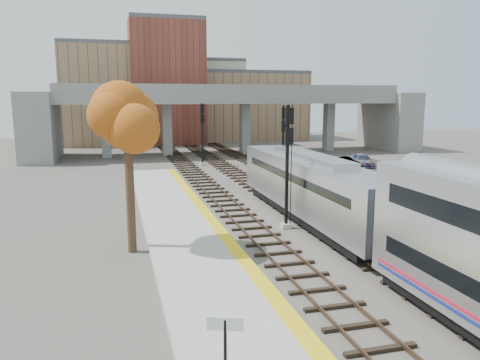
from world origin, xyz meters
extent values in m
plane|color=#47423D|center=(0.00, 0.00, 0.00)|extent=(160.00, 160.00, 0.00)
cube|color=#9E9E99|center=(-7.25, 0.00, 0.17)|extent=(4.50, 60.00, 0.35)
cube|color=yellow|center=(-5.35, 0.00, 0.35)|extent=(0.70, 60.00, 0.01)
cube|color=black|center=(-3.20, 12.50, 0.07)|extent=(2.50, 95.00, 0.14)
cube|color=brown|center=(-3.92, 12.50, 0.18)|extent=(0.07, 95.00, 0.14)
cube|color=brown|center=(-2.48, 12.50, 0.18)|extent=(0.07, 95.00, 0.14)
cube|color=black|center=(1.00, 12.50, 0.07)|extent=(2.50, 95.00, 0.14)
cube|color=brown|center=(0.28, 12.50, 0.18)|extent=(0.07, 95.00, 0.14)
cube|color=brown|center=(1.72, 12.50, 0.18)|extent=(0.07, 95.00, 0.14)
cube|color=black|center=(5.00, 12.50, 0.07)|extent=(2.50, 95.00, 0.14)
cube|color=brown|center=(4.28, 12.50, 0.18)|extent=(0.07, 95.00, 0.14)
cube|color=brown|center=(5.72, 12.50, 0.18)|extent=(0.07, 95.00, 0.14)
cube|color=slate|center=(5.00, 45.00, 7.75)|extent=(46.00, 10.00, 1.50)
cube|color=slate|center=(5.00, 40.20, 9.00)|extent=(46.00, 0.20, 1.00)
cube|color=slate|center=(5.00, 49.80, 9.00)|extent=(46.00, 0.20, 1.00)
cube|color=slate|center=(-12.00, 45.00, 3.50)|extent=(1.20, 1.60, 7.00)
cube|color=slate|center=(-4.00, 45.00, 3.50)|extent=(1.20, 1.60, 7.00)
cube|color=slate|center=(7.00, 45.00, 3.50)|extent=(1.20, 1.60, 7.00)
cube|color=slate|center=(20.00, 45.00, 3.50)|extent=(1.20, 1.60, 7.00)
cube|color=slate|center=(-20.00, 45.00, 4.25)|extent=(4.00, 12.00, 8.50)
cube|color=slate|center=(30.00, 45.00, 4.25)|extent=(4.00, 12.00, 8.50)
cube|color=#8F6D53|center=(-10.00, 65.00, 8.00)|extent=(18.00, 14.00, 16.00)
cube|color=#4C4C4F|center=(-10.00, 65.00, 16.30)|extent=(18.00, 14.00, 0.60)
cube|color=beige|center=(4.00, 70.00, 7.00)|extent=(16.00, 16.00, 14.00)
cube|color=#4C4C4F|center=(4.00, 70.00, 14.30)|extent=(16.00, 16.00, 0.60)
cube|color=brown|center=(-2.00, 62.00, 10.00)|extent=(12.00, 10.00, 20.00)
cube|color=#4C4C4F|center=(-2.00, 62.00, 20.30)|extent=(12.00, 10.00, 0.60)
cube|color=#8F6D53|center=(14.00, 68.00, 6.00)|extent=(20.00, 14.00, 12.00)
cube|color=#4C4C4F|center=(14.00, 68.00, 12.30)|extent=(20.00, 14.00, 0.60)
cube|color=black|center=(14.00, 28.00, 0.02)|extent=(14.00, 18.00, 0.04)
cube|color=#A8AAB2|center=(1.00, 7.96, 2.35)|extent=(3.00, 19.00, 3.20)
cube|color=black|center=(1.00, 17.48, 2.95)|extent=(2.20, 0.06, 1.10)
cube|color=black|center=(1.00, 7.96, 2.95)|extent=(3.02, 16.15, 0.50)
cube|color=black|center=(1.00, 7.96, 0.50)|extent=(2.70, 17.10, 0.50)
cube|color=#A8AAB2|center=(1.00, 7.96, 4.15)|extent=(1.60, 9.50, 0.40)
cube|color=#9E9E99|center=(-1.10, 6.70, 0.15)|extent=(0.60, 0.60, 0.30)
cylinder|color=black|center=(-1.10, 6.70, 3.72)|extent=(0.21, 0.21, 7.43)
cube|color=black|center=(-1.10, 6.45, 6.80)|extent=(0.48, 0.18, 0.96)
cube|color=black|center=(-1.10, 6.45, 5.63)|extent=(0.48, 0.18, 0.96)
cube|color=#9E9E99|center=(3.00, 18.56, 0.15)|extent=(0.60, 0.60, 0.30)
cylinder|color=black|center=(3.00, 18.56, 3.58)|extent=(0.20, 0.20, 7.17)
cube|color=black|center=(3.00, 18.31, 6.55)|extent=(0.46, 0.18, 0.92)
cube|color=black|center=(3.00, 18.31, 5.43)|extent=(0.46, 0.18, 0.92)
cube|color=#9E9E99|center=(-1.10, 34.38, 0.15)|extent=(0.60, 0.60, 0.30)
cylinder|color=black|center=(-1.10, 34.38, 3.59)|extent=(0.21, 0.21, 7.19)
cube|color=black|center=(-1.10, 34.13, 6.57)|extent=(0.46, 0.18, 0.92)
cube|color=black|center=(-1.10, 34.13, 5.44)|extent=(0.46, 0.18, 0.92)
cube|color=white|center=(-8.57, -8.88, 2.45)|extent=(0.87, 0.34, 0.35)
cylinder|color=#382619|center=(-10.32, 4.59, 3.22)|extent=(0.44, 0.44, 6.43)
ellipsoid|color=#A86716|center=(-10.32, 4.59, 6.89)|extent=(3.60, 3.60, 4.59)
imported|color=#99999E|center=(9.72, 25.94, 0.65)|extent=(1.86, 3.72, 1.22)
imported|color=#99999E|center=(13.98, 28.00, 0.64)|extent=(2.54, 3.88, 1.21)
imported|color=#99999E|center=(16.50, 28.70, 0.70)|extent=(2.67, 4.83, 1.33)
camera|label=1|loc=(-10.96, -19.16, 7.87)|focal=35.00mm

